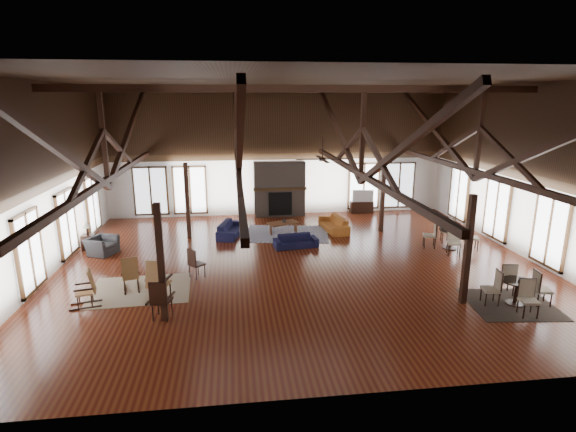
{
  "coord_description": "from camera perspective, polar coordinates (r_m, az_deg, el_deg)",
  "views": [
    {
      "loc": [
        -2.17,
        -14.19,
        5.45
      ],
      "look_at": [
        -0.29,
        1.0,
        1.45
      ],
      "focal_mm": 28.0,
      "sensor_mm": 36.0,
      "label": 1
    }
  ],
  "objects": [
    {
      "name": "floor",
      "position": [
        15.36,
        1.54,
        -6.13
      ],
      "size": [
        16.0,
        16.0,
        0.0
      ],
      "primitive_type": "plane",
      "color": "#602A14",
      "rests_on": "ground"
    },
    {
      "name": "ceiling",
      "position": [
        14.37,
        1.71,
        16.85
      ],
      "size": [
        16.0,
        14.0,
        0.02
      ],
      "primitive_type": "cube",
      "color": "black",
      "rests_on": "wall_back"
    },
    {
      "name": "wall_back",
      "position": [
        21.44,
        -1.21,
        8.09
      ],
      "size": [
        16.0,
        0.02,
        6.0
      ],
      "primitive_type": "cube",
      "color": "white",
      "rests_on": "floor"
    },
    {
      "name": "wall_front",
      "position": [
        7.9,
        9.27,
        -3.59
      ],
      "size": [
        16.0,
        0.02,
        6.0
      ],
      "primitive_type": "cube",
      "color": "white",
      "rests_on": "floor"
    },
    {
      "name": "wall_left",
      "position": [
        15.54,
        -29.05,
        3.74
      ],
      "size": [
        0.02,
        14.0,
        6.0
      ],
      "primitive_type": "cube",
      "color": "white",
      "rests_on": "floor"
    },
    {
      "name": "wall_right",
      "position": [
        17.63,
        28.38,
        4.91
      ],
      "size": [
        0.02,
        14.0,
        6.0
      ],
      "primitive_type": "cube",
      "color": "white",
      "rests_on": "floor"
    },
    {
      "name": "roof_truss",
      "position": [
        14.43,
        1.65,
        9.0
      ],
      "size": [
        15.6,
        14.07,
        3.14
      ],
      "color": "black",
      "rests_on": "wall_back"
    },
    {
      "name": "post_grid",
      "position": [
        14.88,
        1.58,
        -0.64
      ],
      "size": [
        8.16,
        7.16,
        3.05
      ],
      "color": "black",
      "rests_on": "floor"
    },
    {
      "name": "fireplace",
      "position": [
        21.38,
        -1.1,
        3.43
      ],
      "size": [
        2.5,
        0.69,
        2.6
      ],
      "color": "brown",
      "rests_on": "floor"
    },
    {
      "name": "ceiling_fan",
      "position": [
        13.57,
        4.39,
        7.35
      ],
      "size": [
        1.6,
        1.6,
        0.75
      ],
      "color": "black",
      "rests_on": "roof_truss"
    },
    {
      "name": "sofa_navy_front",
      "position": [
        16.99,
        1.0,
        -3.19
      ],
      "size": [
        1.73,
        0.88,
        0.48
      ],
      "primitive_type": "imported",
      "rotation": [
        0.0,
        0.0,
        0.15
      ],
      "color": "black",
      "rests_on": "floor"
    },
    {
      "name": "sofa_navy_left",
      "position": [
        18.57,
        -7.29,
        -1.63
      ],
      "size": [
        2.04,
        1.2,
        0.56
      ],
      "primitive_type": "imported",
      "rotation": [
        0.0,
        0.0,
        1.32
      ],
      "color": "#141438",
      "rests_on": "floor"
    },
    {
      "name": "sofa_orange",
      "position": [
        19.23,
        5.82,
        -0.98
      ],
      "size": [
        2.07,
        0.99,
        0.58
      ],
      "primitive_type": "imported",
      "rotation": [
        0.0,
        0.0,
        -1.46
      ],
      "color": "#A75A20",
      "rests_on": "floor"
    },
    {
      "name": "coffee_table",
      "position": [
        18.66,
        -0.61,
        -0.98
      ],
      "size": [
        1.39,
        1.04,
        0.48
      ],
      "rotation": [
        0.0,
        0.0,
        0.37
      ],
      "color": "brown",
      "rests_on": "floor"
    },
    {
      "name": "vase",
      "position": [
        18.64,
        -0.48,
        -0.55
      ],
      "size": [
        0.18,
        0.18,
        0.17
      ],
      "primitive_type": "imported",
      "rotation": [
        0.0,
        0.0,
        -0.13
      ],
      "color": "#B2B2B2",
      "rests_on": "coffee_table"
    },
    {
      "name": "armchair",
      "position": [
        17.57,
        -22.56,
        -3.48
      ],
      "size": [
        1.24,
        1.18,
        0.64
      ],
      "primitive_type": "imported",
      "rotation": [
        0.0,
        0.0,
        1.16
      ],
      "color": "#2C2C2E",
      "rests_on": "floor"
    },
    {
      "name": "side_table_lamp",
      "position": [
        18.29,
        -24.04,
        -2.64
      ],
      "size": [
        0.43,
        0.43,
        1.09
      ],
      "color": "black",
      "rests_on": "floor"
    },
    {
      "name": "rocking_chair_a",
      "position": [
        13.96,
        -19.38,
        -7.03
      ],
      "size": [
        0.61,
        0.88,
        1.03
      ],
      "rotation": [
        0.0,
        0.0,
        0.24
      ],
      "color": "olive",
      "rests_on": "floor"
    },
    {
      "name": "rocking_chair_b",
      "position": [
        12.99,
        -16.24,
        -8.04
      ],
      "size": [
        0.73,
        1.03,
        1.2
      ],
      "rotation": [
        0.0,
        0.0,
        -0.27
      ],
      "color": "olive",
      "rests_on": "floor"
    },
    {
      "name": "rocking_chair_c",
      "position": [
        13.39,
        -24.05,
        -8.44
      ],
      "size": [
        0.88,
        0.59,
        1.04
      ],
      "rotation": [
        0.0,
        0.0,
        1.79
      ],
      "color": "olive",
      "rests_on": "floor"
    },
    {
      "name": "side_chair_a",
      "position": [
        14.31,
        -11.82,
        -5.64
      ],
      "size": [
        0.58,
        0.58,
        0.97
      ],
      "rotation": [
        0.0,
        0.0,
        -0.84
      ],
      "color": "black",
      "rests_on": "floor"
    },
    {
      "name": "side_chair_b",
      "position": [
        11.88,
        -15.97,
        -9.93
      ],
      "size": [
        0.54,
        0.54,
        1.07
      ],
      "rotation": [
        0.0,
        0.0,
        -0.23
      ],
      "color": "black",
      "rests_on": "floor"
    },
    {
      "name": "cafe_table_near",
      "position": [
        13.81,
        27.04,
        -8.14
      ],
      "size": [
        1.86,
        1.86,
        0.95
      ],
      "rotation": [
        0.0,
        0.0,
        -0.16
      ],
      "color": "black",
      "rests_on": "floor"
    },
    {
      "name": "cafe_table_far",
      "position": [
        17.82,
        19.96,
        -2.3
      ],
      "size": [
        2.04,
        2.04,
        1.04
      ],
      "rotation": [
        0.0,
        0.0,
        -0.31
      ],
      "color": "black",
      "rests_on": "floor"
    },
    {
      "name": "cup_near",
      "position": [
        13.78,
        27.39,
        -7.07
      ],
      "size": [
        0.11,
        0.11,
        0.09
      ],
      "primitive_type": "imported",
      "rotation": [
        0.0,
        0.0,
        0.0
      ],
      "color": "#B2B2B2",
      "rests_on": "cafe_table_near"
    },
    {
      "name": "cup_far",
      "position": [
        17.8,
        19.79,
        -1.37
      ],
      "size": [
        0.16,
        0.16,
        0.1
      ],
      "primitive_type": "imported",
      "rotation": [
        0.0,
        0.0,
        0.43
      ],
      "color": "#B2B2B2",
      "rests_on": "cafe_table_far"
    },
    {
      "name": "tv_console",
      "position": [
        22.45,
        9.29,
        1.15
      ],
      "size": [
        1.12,
        0.42,
        0.56
      ],
      "primitive_type": "cube",
      "color": "black",
      "rests_on": "floor"
    },
    {
      "name": "television",
      "position": [
        22.34,
        9.46,
        2.58
      ],
      "size": [
        1.02,
        0.27,
        0.59
      ],
      "primitive_type": "imported",
      "rotation": [
        0.0,
        0.0,
        -0.13
      ],
      "color": "#B2B2B2",
      "rests_on": "tv_console"
    },
    {
      "name": "rug_tan",
      "position": [
        14.06,
        -18.19,
        -8.89
      ],
      "size": [
        2.94,
        2.37,
        0.01
      ],
      "primitive_type": "cube",
      "rotation": [
        0.0,
        0.0,
        0.05
      ],
      "color": "tan",
      "rests_on": "floor"
    },
    {
      "name": "rug_navy",
      "position": [
        18.7,
        -0.13,
        -2.27
      ],
      "size": [
        3.74,
        3.05,
        0.01
      ],
      "primitive_type": "cube",
      "rotation": [
        0.0,
        0.0,
        -0.16
      ],
      "color": "#1B1C4B",
      "rests_on": "floor"
    },
    {
      "name": "rug_dark",
      "position": [
        13.93,
        26.43,
        -9.98
      ],
      "size": [
        2.46,
        2.28,
        0.01
      ],
      "primitive_type": "cube",
      "rotation": [
        0.0,
        0.0,
        -0.11
      ],
      "color": "black",
      "rests_on": "floor"
    }
  ]
}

